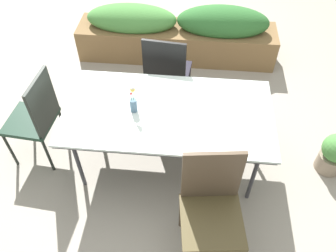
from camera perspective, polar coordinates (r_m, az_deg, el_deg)
ground_plane at (r=3.67m, az=0.72°, el=-4.64°), size 12.00×12.00×0.00m
dining_table at (r=3.08m, az=0.00°, el=2.01°), size 1.85×0.97×0.75m
chair_end_left at (r=3.48m, az=-20.94°, el=1.66°), size 0.47×0.47×1.02m
chair_far_side at (r=3.78m, az=-0.23°, el=9.11°), size 0.51×0.51×1.00m
chair_near_right at (r=2.69m, az=7.20°, el=-12.69°), size 0.53×0.53×1.04m
flower_vase at (r=2.99m, az=-5.76°, el=3.96°), size 0.06×0.06×0.28m
planter_box at (r=4.72m, az=1.58°, el=15.06°), size 2.61×0.54×0.76m
potted_plant at (r=3.75m, az=25.82°, el=-4.06°), size 0.29×0.29×0.46m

